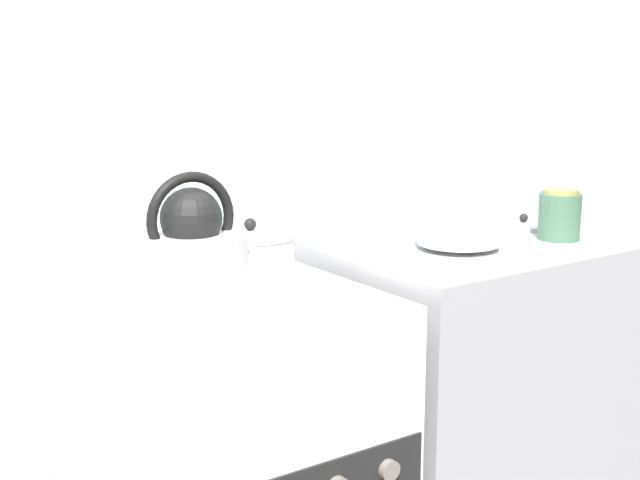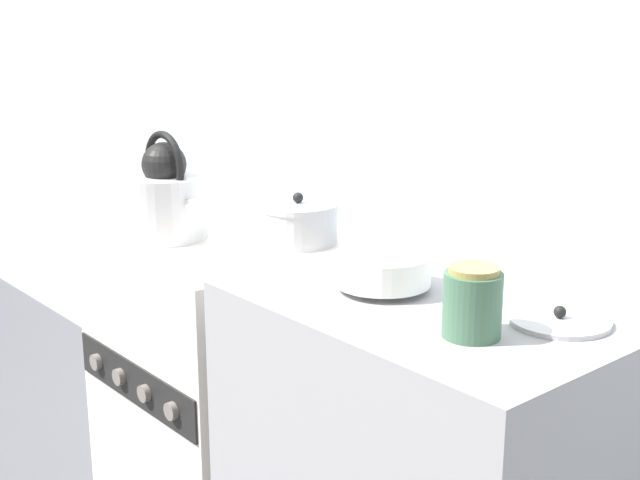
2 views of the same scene
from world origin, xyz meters
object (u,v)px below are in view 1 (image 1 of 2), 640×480
Objects in this scene: storage_jar at (560,215)px; enamel_bowl at (459,231)px; kettle at (194,264)px; loose_pot_lid at (523,224)px; cooking_pot at (251,253)px.

enamel_bowl is at bearing 168.01° from storage_jar.
kettle reaches higher than enamel_bowl.
storage_jar reaches higher than loose_pot_lid.
storage_jar reaches higher than enamel_bowl.
enamel_bowl is (0.49, -0.17, 0.02)m from cooking_pot.
kettle is 0.76m from enamel_bowl.
cooking_pot is at bearing 41.79° from kettle.
storage_jar is 0.20m from loose_pot_lid.
loose_pot_lid is (0.06, 0.18, -0.06)m from storage_jar.
loose_pot_lid is (1.11, 0.18, -0.07)m from kettle.
loose_pot_lid is (0.36, 0.12, -0.04)m from enamel_bowl.
cooking_pot is 1.10× the size of loose_pot_lid.
loose_pot_lid is at bearing -3.68° from cooking_pot.
storage_jar is at bearing -109.80° from loose_pot_lid.
storage_jar is at bearing -16.55° from cooking_pot.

